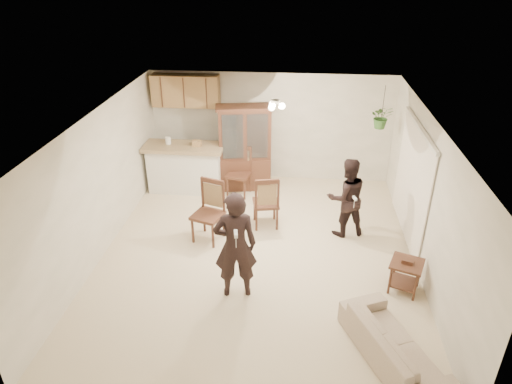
# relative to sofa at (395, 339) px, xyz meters

# --- Properties ---
(floor) EXTENTS (6.50, 6.50, 0.00)m
(floor) POSITION_rel_sofa_xyz_m (-2.00, 2.22, -0.37)
(floor) COLOR beige
(floor) RESTS_ON ground
(ceiling) EXTENTS (5.50, 6.50, 0.02)m
(ceiling) POSITION_rel_sofa_xyz_m (-2.00, 2.22, 2.13)
(ceiling) COLOR white
(ceiling) RESTS_ON wall_back
(wall_back) EXTENTS (5.50, 0.02, 2.50)m
(wall_back) POSITION_rel_sofa_xyz_m (-2.00, 5.47, 0.88)
(wall_back) COLOR white
(wall_back) RESTS_ON ground
(wall_front) EXTENTS (5.50, 0.02, 2.50)m
(wall_front) POSITION_rel_sofa_xyz_m (-2.00, -1.03, 0.88)
(wall_front) COLOR white
(wall_front) RESTS_ON ground
(wall_left) EXTENTS (0.02, 6.50, 2.50)m
(wall_left) POSITION_rel_sofa_xyz_m (-4.75, 2.22, 0.88)
(wall_left) COLOR white
(wall_left) RESTS_ON ground
(wall_right) EXTENTS (0.02, 6.50, 2.50)m
(wall_right) POSITION_rel_sofa_xyz_m (0.75, 2.22, 0.88)
(wall_right) COLOR white
(wall_right) RESTS_ON ground
(breakfast_bar) EXTENTS (1.60, 0.55, 1.00)m
(breakfast_bar) POSITION_rel_sofa_xyz_m (-3.85, 4.57, 0.13)
(breakfast_bar) COLOR white
(breakfast_bar) RESTS_ON floor
(bar_top) EXTENTS (1.75, 0.70, 0.08)m
(bar_top) POSITION_rel_sofa_xyz_m (-3.85, 4.57, 0.68)
(bar_top) COLOR tan
(bar_top) RESTS_ON breakfast_bar
(upper_cabinets) EXTENTS (1.50, 0.34, 0.70)m
(upper_cabinets) POSITION_rel_sofa_xyz_m (-3.90, 5.29, 1.73)
(upper_cabinets) COLOR #8B5D3C
(upper_cabinets) RESTS_ON wall_back
(vertical_blinds) EXTENTS (0.06, 2.30, 2.10)m
(vertical_blinds) POSITION_rel_sofa_xyz_m (0.71, 3.12, 0.73)
(vertical_blinds) COLOR white
(vertical_blinds) RESTS_ON wall_right
(ceiling_fixture) EXTENTS (0.36, 0.36, 0.20)m
(ceiling_fixture) POSITION_rel_sofa_xyz_m (-1.80, 3.42, 2.03)
(ceiling_fixture) COLOR #FFE3BF
(ceiling_fixture) RESTS_ON ceiling
(hanging_plant) EXTENTS (0.43, 0.37, 0.48)m
(hanging_plant) POSITION_rel_sofa_xyz_m (0.30, 4.62, 1.48)
(hanging_plant) COLOR #285421
(hanging_plant) RESTS_ON ceiling
(plant_cord) EXTENTS (0.01, 0.01, 0.65)m
(plant_cord) POSITION_rel_sofa_xyz_m (0.30, 4.62, 1.81)
(plant_cord) COLOR black
(plant_cord) RESTS_ON ceiling
(sofa) EXTENTS (1.44, 2.01, 0.73)m
(sofa) POSITION_rel_sofa_xyz_m (0.00, 0.00, 0.00)
(sofa) COLOR beige
(sofa) RESTS_ON floor
(adult) EXTENTS (0.72, 0.54, 1.80)m
(adult) POSITION_rel_sofa_xyz_m (-2.24, 1.14, 0.53)
(adult) COLOR black
(adult) RESTS_ON floor
(child) EXTENTS (0.78, 0.68, 1.35)m
(child) POSITION_rel_sofa_xyz_m (-0.43, 3.08, 0.31)
(child) COLOR black
(child) RESTS_ON floor
(china_hutch) EXTENTS (1.29, 0.67, 1.93)m
(china_hutch) POSITION_rel_sofa_xyz_m (-2.54, 4.83, 0.59)
(china_hutch) COLOR #382114
(china_hutch) RESTS_ON floor
(side_table) EXTENTS (0.62, 0.62, 0.59)m
(side_table) POSITION_rel_sofa_xyz_m (0.41, 1.47, -0.09)
(side_table) COLOR #382114
(side_table) RESTS_ON floor
(chair_bar) EXTENTS (0.65, 0.65, 1.16)m
(chair_bar) POSITION_rel_sofa_xyz_m (-2.96, 2.61, -0.04)
(chair_bar) COLOR #382114
(chair_bar) RESTS_ON floor
(chair_hutch_left) EXTENTS (0.57, 0.57, 1.09)m
(chair_hutch_left) POSITION_rel_sofa_xyz_m (-2.64, 4.47, -0.06)
(chair_hutch_left) COLOR #382114
(chair_hutch_left) RESTS_ON floor
(chair_hutch_right) EXTENTS (0.57, 0.57, 1.10)m
(chair_hutch_right) POSITION_rel_sofa_xyz_m (-1.94, 3.23, -0.06)
(chair_hutch_right) COLOR #382114
(chair_hutch_right) RESTS_ON floor
(controller_adult) EXTENTS (0.08, 0.16, 0.05)m
(controller_adult) POSITION_rel_sofa_xyz_m (-2.16, 0.72, 1.01)
(controller_adult) COLOR white
(controller_adult) RESTS_ON adult
(controller_child) EXTENTS (0.08, 0.14, 0.04)m
(controller_child) POSITION_rel_sofa_xyz_m (-0.32, 2.73, 0.59)
(controller_child) COLOR white
(controller_child) RESTS_ON child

